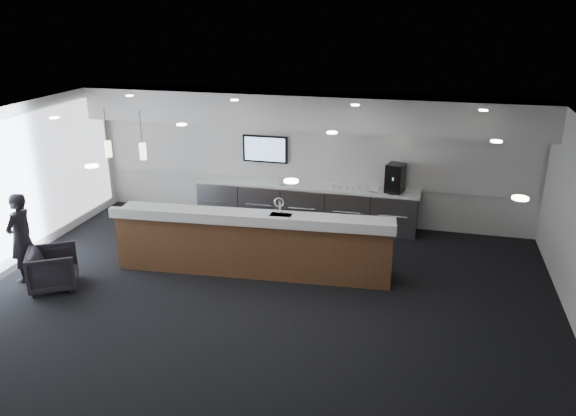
% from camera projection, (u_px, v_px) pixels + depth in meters
% --- Properties ---
extents(ground, '(10.00, 10.00, 0.00)m').
position_uv_depth(ground, '(258.00, 300.00, 9.56)').
color(ground, black).
rests_on(ground, ground).
extents(ceiling, '(10.00, 8.00, 0.02)m').
position_uv_depth(ceiling, '(254.00, 126.00, 8.53)').
color(ceiling, black).
rests_on(ceiling, back_wall).
extents(back_wall, '(10.00, 0.02, 3.00)m').
position_uv_depth(back_wall, '(309.00, 157.00, 12.69)').
color(back_wall, silver).
rests_on(back_wall, ground).
extents(soffit_bulkhead, '(10.00, 0.90, 0.70)m').
position_uv_depth(soffit_bulkhead, '(305.00, 110.00, 11.89)').
color(soffit_bulkhead, silver).
rests_on(soffit_bulkhead, back_wall).
extents(alcove_panel, '(9.80, 0.06, 1.40)m').
position_uv_depth(alcove_panel, '(309.00, 153.00, 12.63)').
color(alcove_panel, silver).
rests_on(alcove_panel, back_wall).
extents(back_credenza, '(5.06, 0.66, 0.95)m').
position_uv_depth(back_credenza, '(305.00, 205.00, 12.71)').
color(back_credenza, gray).
rests_on(back_credenza, ground).
extents(wall_tv, '(1.05, 0.08, 0.62)m').
position_uv_depth(wall_tv, '(265.00, 149.00, 12.79)').
color(wall_tv, black).
rests_on(wall_tv, back_wall).
extents(pendant_left, '(0.12, 0.12, 0.30)m').
position_uv_depth(pendant_left, '(141.00, 152.00, 10.08)').
color(pendant_left, beige).
rests_on(pendant_left, ceiling).
extents(pendant_right, '(0.12, 0.12, 0.30)m').
position_uv_depth(pendant_right, '(106.00, 150.00, 10.24)').
color(pendant_right, beige).
rests_on(pendant_right, ceiling).
extents(ceiling_can_lights, '(7.00, 5.00, 0.02)m').
position_uv_depth(ceiling_can_lights, '(254.00, 128.00, 8.54)').
color(ceiling_can_lights, white).
rests_on(ceiling_can_lights, ceiling).
extents(service_counter, '(5.22, 1.24, 1.49)m').
position_uv_depth(service_counter, '(253.00, 243.00, 10.42)').
color(service_counter, '#54361C').
rests_on(service_counter, ground).
extents(coffee_machine, '(0.44, 0.52, 0.62)m').
position_uv_depth(coffee_machine, '(395.00, 178.00, 11.98)').
color(coffee_machine, black).
rests_on(coffee_machine, back_credenza).
extents(info_sign_left, '(0.14, 0.04, 0.19)m').
position_uv_depth(info_sign_left, '(282.00, 181.00, 12.51)').
color(info_sign_left, silver).
rests_on(info_sign_left, back_credenza).
extents(info_sign_right, '(0.20, 0.04, 0.27)m').
position_uv_depth(info_sign_right, '(374.00, 186.00, 12.02)').
color(info_sign_right, silver).
rests_on(info_sign_right, back_credenza).
extents(armchair, '(1.09, 1.09, 0.73)m').
position_uv_depth(armchair, '(53.00, 269.00, 9.88)').
color(armchair, black).
rests_on(armchair, ground).
extents(lounge_guest, '(0.40, 0.61, 1.65)m').
position_uv_depth(lounge_guest, '(21.00, 238.00, 10.02)').
color(lounge_guest, black).
rests_on(lounge_guest, ground).
extents(cup_0, '(0.09, 0.09, 0.09)m').
position_uv_depth(cup_0, '(371.00, 189.00, 12.11)').
color(cup_0, white).
rests_on(cup_0, back_credenza).
extents(cup_1, '(0.13, 0.13, 0.09)m').
position_uv_depth(cup_1, '(365.00, 189.00, 12.14)').
color(cup_1, white).
rests_on(cup_1, back_credenza).
extents(cup_2, '(0.11, 0.11, 0.09)m').
position_uv_depth(cup_2, '(358.00, 188.00, 12.17)').
color(cup_2, white).
rests_on(cup_2, back_credenza).
extents(cup_3, '(0.12, 0.12, 0.09)m').
position_uv_depth(cup_3, '(352.00, 188.00, 12.20)').
color(cup_3, white).
rests_on(cup_3, back_credenza).
extents(cup_4, '(0.13, 0.13, 0.09)m').
position_uv_depth(cup_4, '(345.00, 187.00, 12.24)').
color(cup_4, white).
rests_on(cup_4, back_credenza).
extents(cup_5, '(0.10, 0.10, 0.09)m').
position_uv_depth(cup_5, '(339.00, 187.00, 12.27)').
color(cup_5, white).
rests_on(cup_5, back_credenza).
extents(cup_6, '(0.13, 0.13, 0.09)m').
position_uv_depth(cup_6, '(333.00, 186.00, 12.30)').
color(cup_6, white).
rests_on(cup_6, back_credenza).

